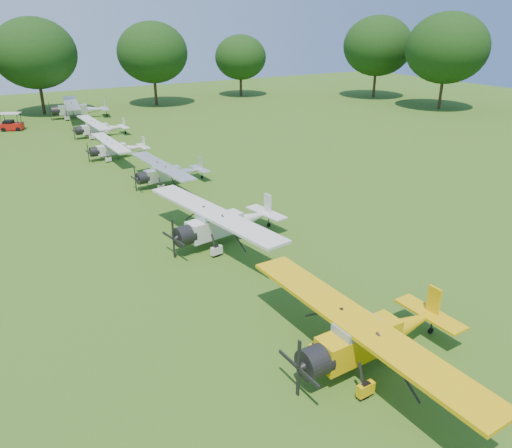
{
  "coord_description": "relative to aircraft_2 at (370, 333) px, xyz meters",
  "views": [
    {
      "loc": [
        -12.27,
        -19.74,
        12.81
      ],
      "look_at": [
        1.55,
        3.82,
        1.4
      ],
      "focal_mm": 35.0,
      "sensor_mm": 36.0,
      "label": 1
    }
  ],
  "objects": [
    {
      "name": "ground",
      "position": [
        0.21,
        7.96,
        -1.39
      ],
      "size": [
        160.0,
        160.0,
        0.0
      ],
      "primitive_type": "plane",
      "color": "#234B12",
      "rests_on": "ground"
    },
    {
      "name": "tree_belt",
      "position": [
        3.78,
        8.13,
        6.64
      ],
      "size": [
        137.36,
        130.27,
        14.52
      ],
      "color": "black",
      "rests_on": "ground"
    },
    {
      "name": "aircraft_2",
      "position": [
        0.0,
        0.0,
        0.0
      ],
      "size": [
        7.6,
        12.08,
        2.38
      ],
      "rotation": [
        0.0,
        0.0,
        0.03
      ],
      "color": "#D7A809",
      "rests_on": "ground"
    },
    {
      "name": "aircraft_3",
      "position": [
        0.26,
        13.25,
        -0.02
      ],
      "size": [
        7.57,
        11.99,
        2.35
      ],
      "rotation": [
        0.0,
        0.0,
        0.16
      ],
      "color": "silver",
      "rests_on": "ground"
    },
    {
      "name": "aircraft_4",
      "position": [
        1.53,
        25.51,
        -0.25
      ],
      "size": [
        6.22,
        9.9,
        1.95
      ],
      "rotation": [
        0.0,
        0.0,
        0.07
      ],
      "color": "silver",
      "rests_on": "ground"
    },
    {
      "name": "aircraft_5",
      "position": [
        0.2,
        35.96,
        -0.32
      ],
      "size": [
        5.86,
        9.3,
        1.84
      ],
      "rotation": [
        0.0,
        0.0,
        0.02
      ],
      "color": "silver",
      "rests_on": "ground"
    },
    {
      "name": "aircraft_6",
      "position": [
        1.15,
        46.23,
        -0.27
      ],
      "size": [
        6.14,
        9.75,
        1.93
      ],
      "rotation": [
        0.0,
        0.0,
        0.03
      ],
      "color": "silver",
      "rests_on": "ground"
    },
    {
      "name": "aircraft_7",
      "position": [
        1.54,
        59.1,
        -0.0
      ],
      "size": [
        7.66,
        12.14,
        2.38
      ],
      "rotation": [
        0.0,
        0.0,
        -0.15
      ],
      "color": "silver",
      "rests_on": "ground"
    },
    {
      "name": "golf_cart",
      "position": [
        -7.13,
        55.12,
        -0.69
      ],
      "size": [
        2.8,
        2.29,
        2.09
      ],
      "rotation": [
        0.0,
        0.0,
        -0.41
      ],
      "color": "#B5130C",
      "rests_on": "ground"
    }
  ]
}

